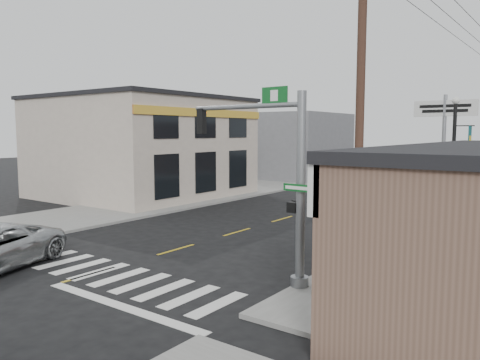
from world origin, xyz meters
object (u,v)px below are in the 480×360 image
Objects in this scene: lamp_post at (455,156)px; fire_hydrant at (337,258)px; traffic_signal_pole at (280,167)px; guide_sign at (378,197)px; bare_tree at (474,167)px; utility_pole_near at (360,118)px; dance_center_sign at (444,125)px.

fire_hydrant is at bearing -112.34° from lamp_post.
traffic_signal_pole is at bearing -108.79° from fire_hydrant.
guide_sign is 0.67× the size of bare_tree.
guide_sign is at bearing 109.95° from utility_pole_near.
bare_tree reaches higher than guide_sign.
lamp_post reaches higher than traffic_signal_pole.
guide_sign is 0.32× the size of utility_pole_near.
utility_pole_near is (-2.80, -1.01, 1.31)m from bare_tree.
guide_sign is at bearing 90.00° from fire_hydrant.
bare_tree is (4.00, -4.00, 1.61)m from guide_sign.
bare_tree is at bearing 26.10° from traffic_signal_pole.
lamp_post is 7.88m from bare_tree.
bare_tree is at bearing 26.32° from utility_pole_near.
lamp_post is (1.96, 3.61, 1.50)m from guide_sign.
dance_center_sign is at bearing 86.31° from fire_hydrant.
guide_sign is 7.70m from dance_center_sign.
traffic_signal_pole reaches higher than fire_hydrant.
utility_pole_near is at bearing -160.15° from bare_tree.
utility_pole_near is (1.20, -5.01, 2.91)m from guide_sign.
dance_center_sign is (0.70, 10.81, 4.43)m from fire_hydrant.
dance_center_sign is 11.66m from bare_tree.
fire_hydrant is at bearing 175.74° from bare_tree.
bare_tree is (4.79, 2.01, 0.09)m from traffic_signal_pole.
guide_sign is at bearing -95.30° from dance_center_sign.
lamp_post is 3.96m from dance_center_sign.
bare_tree is at bearing -82.29° from lamp_post.
traffic_signal_pole is 1.93× the size of guide_sign.
dance_center_sign is 1.40× the size of bare_tree.
guide_sign is 5.88m from bare_tree.
traffic_signal_pole is at bearing -113.26° from lamp_post.
guide_sign is 5.92m from utility_pole_near.
lamp_post is at bearing 74.98° from fire_hydrant.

